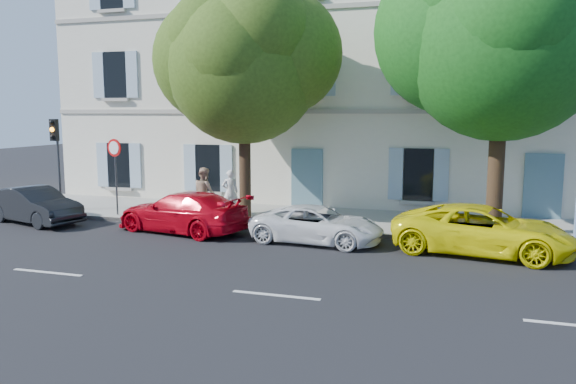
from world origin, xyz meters
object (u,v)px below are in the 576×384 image
(car_yellow_supercar, at_px, (483,230))
(road_sign, at_px, (115,160))
(tree_right, at_px, (503,41))
(car_white_coupe, at_px, (317,225))
(tree_left, at_px, (244,68))
(traffic_light, at_px, (56,145))
(pedestrian_b, at_px, (205,192))
(pedestrian_a, at_px, (230,192))
(car_red_coupe, at_px, (182,212))
(car_dark_sedan, at_px, (35,205))

(car_yellow_supercar, distance_m, road_sign, 13.13)
(car_yellow_supercar, bearing_deg, tree_right, -2.79)
(car_white_coupe, bearing_deg, tree_left, 58.63)
(traffic_light, bearing_deg, car_white_coupe, -9.00)
(pedestrian_b, bearing_deg, tree_left, -132.12)
(pedestrian_b, bearing_deg, traffic_light, 46.83)
(pedestrian_a, height_order, pedestrian_b, pedestrian_b)
(tree_right, xyz_separation_m, traffic_light, (-15.98, -0.12, -3.33))
(car_white_coupe, bearing_deg, traffic_light, 85.62)
(car_yellow_supercar, xyz_separation_m, pedestrian_b, (-9.61, 2.20, 0.38))
(car_red_coupe, height_order, tree_right, tree_right)
(car_red_coupe, distance_m, car_white_coupe, 4.66)
(car_white_coupe, xyz_separation_m, road_sign, (-8.15, 1.63, 1.63))
(car_red_coupe, relative_size, pedestrian_a, 2.78)
(car_white_coupe, xyz_separation_m, tree_right, (5.16, 1.83, 5.49))
(traffic_light, bearing_deg, pedestrian_b, 4.86)
(tree_right, distance_m, pedestrian_b, 11.16)
(car_yellow_supercar, height_order, traffic_light, traffic_light)
(road_sign, bearing_deg, pedestrian_b, 10.17)
(tree_right, relative_size, pedestrian_a, 5.49)
(car_yellow_supercar, xyz_separation_m, tree_right, (0.36, 1.81, 5.36))
(car_white_coupe, relative_size, pedestrian_a, 2.42)
(car_yellow_supercar, xyz_separation_m, road_sign, (-12.94, 1.61, 1.51))
(tree_right, bearing_deg, tree_left, 176.25)
(pedestrian_a, relative_size, pedestrian_b, 0.92)
(road_sign, bearing_deg, tree_right, 0.88)
(pedestrian_b, bearing_deg, car_white_coupe, -162.83)
(traffic_light, bearing_deg, tree_left, 5.08)
(car_yellow_supercar, bearing_deg, car_dark_sedan, 98.83)
(pedestrian_a, bearing_deg, car_white_coupe, 113.90)
(car_yellow_supercar, distance_m, tree_left, 9.70)
(tree_left, bearing_deg, car_yellow_supercar, -16.32)
(car_white_coupe, bearing_deg, pedestrian_b, 69.83)
(tree_right, distance_m, traffic_light, 16.32)
(tree_right, bearing_deg, car_white_coupe, -160.45)
(tree_left, relative_size, tree_right, 0.91)
(tree_right, height_order, pedestrian_a, tree_right)
(traffic_light, height_order, pedestrian_a, traffic_light)
(tree_left, height_order, pedestrian_a, tree_left)
(car_yellow_supercar, height_order, pedestrian_b, pedestrian_b)
(car_red_coupe, distance_m, road_sign, 4.08)
(road_sign, height_order, pedestrian_b, road_sign)
(tree_left, bearing_deg, road_sign, -171.16)
(traffic_light, distance_m, road_sign, 2.72)
(tree_right, bearing_deg, pedestrian_b, 177.74)
(car_red_coupe, relative_size, pedestrian_b, 2.55)
(car_dark_sedan, bearing_deg, tree_right, -67.12)
(car_yellow_supercar, xyz_separation_m, pedestrian_a, (-8.91, 2.96, 0.30))
(car_white_coupe, xyz_separation_m, pedestrian_b, (-4.82, 2.22, 0.50))
(car_red_coupe, distance_m, car_yellow_supercar, 9.45)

